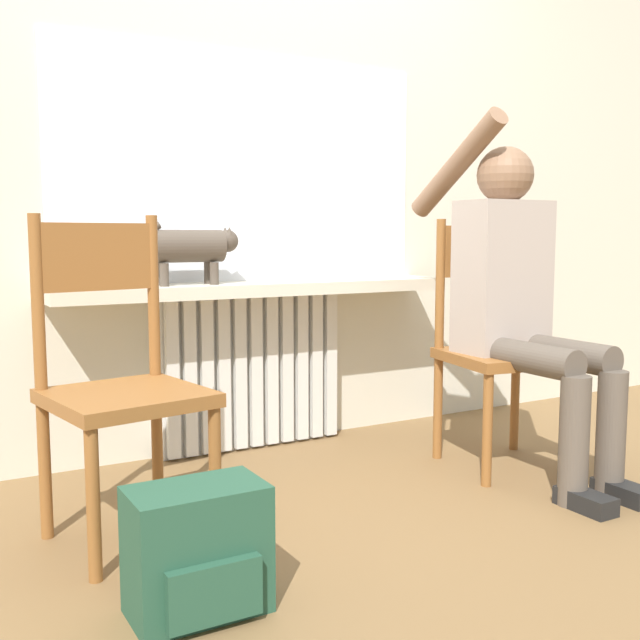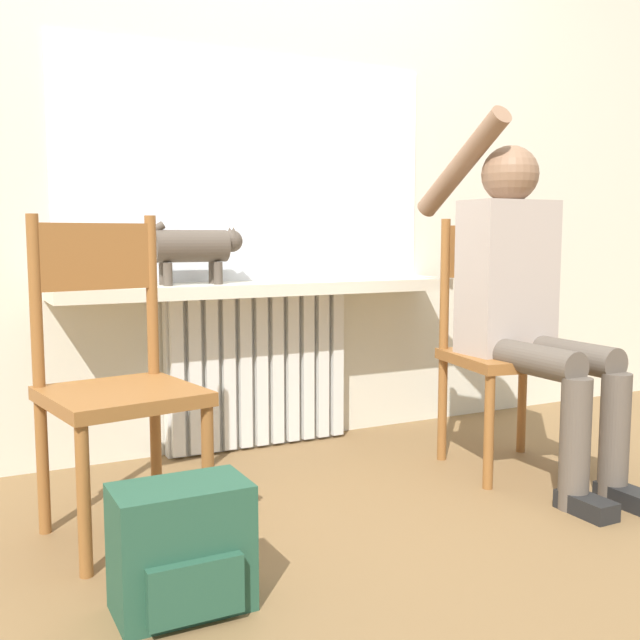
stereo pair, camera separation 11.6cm
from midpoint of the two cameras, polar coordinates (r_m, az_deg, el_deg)
The scene contains 10 objects.
ground_plane at distance 2.29m, azimuth 8.47°, elevation -16.61°, with size 12.00×12.00×0.00m, color brown.
wall_with_window at distance 3.21m, azimuth -4.38°, elevation 14.65°, with size 7.00×0.06×2.70m.
radiator at distance 3.16m, azimuth -3.68°, elevation -3.84°, with size 0.79×0.08×0.65m.
windowsill at distance 3.04m, azimuth -3.07°, elevation 2.43°, with size 1.68×0.27×0.05m.
window_glass at distance 3.16m, azimuth -4.10°, elevation 11.40°, with size 1.61×0.01×0.92m.
chair_left at distance 2.28m, azimuth -13.94°, elevation -4.21°, with size 0.47×0.47×0.96m.
chair_right at distance 2.97m, azimuth 14.81°, elevation -1.76°, with size 0.48×0.48×0.96m.
person at distance 2.85m, azimuth 16.39°, elevation 2.03°, with size 0.36×0.99×1.35m.
cat at distance 2.91m, azimuth -8.43°, elevation 5.52°, with size 0.49×0.12×0.24m.
backpack at distance 1.88m, azimuth -8.66°, elevation -16.88°, with size 0.32×0.22×0.31m.
Camera 2 is at (-1.18, -1.73, 0.90)m, focal length 42.00 mm.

